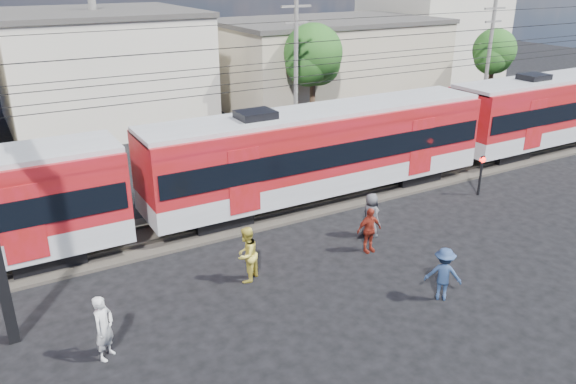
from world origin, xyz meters
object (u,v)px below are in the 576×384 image
at_px(commuter_train, 326,148).
at_px(pedestrian_a, 104,328).
at_px(crossing_signal, 481,168).
at_px(car_silver, 522,106).
at_px(pedestrian_c, 443,274).

height_order(commuter_train, pedestrian_a, commuter_train).
relative_size(commuter_train, crossing_signal, 26.56).
bearing_deg(pedestrian_a, commuter_train, -12.52).
distance_m(car_silver, crossing_signal, 16.92).
relative_size(commuter_train, pedestrian_a, 26.84).
bearing_deg(crossing_signal, car_silver, 32.86).
bearing_deg(pedestrian_c, crossing_signal, -100.81).
height_order(pedestrian_a, pedestrian_c, pedestrian_a).
height_order(commuter_train, crossing_signal, commuter_train).
bearing_deg(crossing_signal, pedestrian_a, -169.46).
distance_m(pedestrian_a, car_silver, 34.23).
xyz_separation_m(pedestrian_a, crossing_signal, (17.68, 3.29, 0.38)).
relative_size(car_silver, crossing_signal, 2.03).
relative_size(pedestrian_a, crossing_signal, 0.99).
height_order(commuter_train, pedestrian_c, commuter_train).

